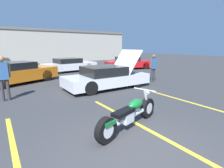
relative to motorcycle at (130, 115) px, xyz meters
The scene contains 11 objects.
ground_plane 1.28m from the motorcycle, 121.53° to the right, with size 80.00×80.00×0.00m, color #38383A.
parking_stripe_middle 0.60m from the motorcycle, 43.06° to the right, with size 0.12×5.66×0.01m, color yellow.
parking_stripe_back 3.40m from the motorcycle, ahead, with size 0.12×5.66×0.01m, color yellow.
far_building 22.97m from the motorcycle, 91.60° to the left, with size 32.00×4.20×4.40m.
motorcycle is the anchor object (origin of this frame).
show_car_hood_open 4.75m from the motorcycle, 65.34° to the left, with size 4.41×1.91×1.97m.
parked_car_mid_left_row 8.36m from the motorcycle, 102.34° to the left, with size 4.70×3.33×1.26m.
parked_car_right_row 12.72m from the motorcycle, 51.12° to the left, with size 4.80×2.82×1.17m.
parked_car_mid_right_row 11.61m from the motorcycle, 77.41° to the left, with size 4.66×2.34×1.15m.
spectator_near_motorcycle 6.61m from the motorcycle, 38.23° to the left, with size 0.52×0.22×1.67m.
spectator_by_show_car 5.36m from the motorcycle, 119.28° to the left, with size 0.52×0.23×1.79m.
Camera 1 is at (-2.15, -2.31, 2.15)m, focal length 28.00 mm.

